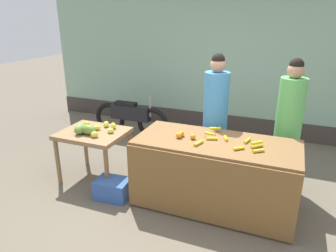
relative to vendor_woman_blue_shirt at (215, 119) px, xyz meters
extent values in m
plane|color=#665B4C|center=(-0.19, -0.68, -0.93)|extent=(24.00, 24.00, 0.00)
cube|color=#8CB299|center=(-0.19, 2.09, 0.71)|extent=(8.13, 0.20, 3.29)
cube|color=#3F3833|center=(-0.19, 1.98, -0.75)|extent=(8.13, 0.04, 0.36)
cube|color=brown|center=(0.19, -0.68, -0.49)|extent=(1.97, 0.86, 0.88)
cube|color=brown|center=(0.19, -1.12, -0.49)|extent=(1.97, 0.03, 0.82)
cube|color=olive|center=(-1.60, -0.68, -0.21)|extent=(0.91, 0.75, 0.06)
cylinder|color=olive|center=(-2.01, -1.00, -0.59)|extent=(0.06, 0.06, 0.69)
cylinder|color=olive|center=(-1.19, -1.00, -0.59)|extent=(0.06, 0.06, 0.69)
cylinder|color=olive|center=(-2.01, -0.35, -0.59)|extent=(0.06, 0.06, 0.69)
cylinder|color=#94644C|center=(-1.19, -0.35, -0.59)|extent=(0.06, 0.06, 0.69)
cylinder|color=yellow|center=(0.12, -0.66, -0.03)|extent=(0.14, 0.08, 0.04)
cylinder|color=gold|center=(0.66, -0.70, -0.03)|extent=(0.13, 0.13, 0.04)
cylinder|color=yellow|center=(0.53, -0.57, -0.03)|extent=(0.07, 0.15, 0.04)
cylinder|color=gold|center=(0.69, -0.82, -0.03)|extent=(0.13, 0.11, 0.04)
cylinder|color=yellow|center=(0.28, -0.59, -0.03)|extent=(0.08, 0.13, 0.04)
cylinder|color=yellow|center=(0.48, -0.83, -0.03)|extent=(0.13, 0.12, 0.04)
cylinder|color=gold|center=(0.02, -0.86, -0.03)|extent=(0.08, 0.16, 0.04)
cylinder|color=yellow|center=(0.09, -0.38, 0.00)|extent=(0.15, 0.09, 0.04)
cylinder|color=gold|center=(0.08, -0.59, 0.00)|extent=(0.14, 0.05, 0.04)
cylinder|color=yellow|center=(0.65, -0.67, 0.00)|extent=(0.13, 0.13, 0.04)
sphere|color=orange|center=(-0.27, -0.76, -0.01)|extent=(0.08, 0.08, 0.08)
sphere|color=orange|center=(-0.10, -0.73, -0.02)|extent=(0.07, 0.07, 0.07)
sphere|color=orange|center=(-0.26, -0.69, -0.02)|extent=(0.07, 0.07, 0.07)
ellipsoid|color=#D8C844|center=(-1.80, -0.70, -0.14)|extent=(0.11, 0.10, 0.08)
ellipsoid|color=#E3DF4B|center=(-1.79, -0.64, -0.15)|extent=(0.12, 0.12, 0.07)
ellipsoid|color=yellow|center=(-1.39, -0.46, -0.14)|extent=(0.13, 0.13, 0.09)
ellipsoid|color=yellow|center=(-1.58, -0.61, -0.15)|extent=(0.13, 0.13, 0.07)
ellipsoid|color=#D3D637|center=(-1.80, -0.72, -0.15)|extent=(0.11, 0.09, 0.07)
ellipsoid|color=gold|center=(-1.45, -0.86, -0.14)|extent=(0.13, 0.13, 0.08)
ellipsoid|color=#D7D83E|center=(-1.53, -0.44, -0.14)|extent=(0.11, 0.13, 0.09)
ellipsoid|color=#D6D944|center=(-1.33, -0.63, -0.15)|extent=(0.12, 0.11, 0.07)
ellipsoid|color=yellow|center=(-1.80, -0.54, -0.14)|extent=(0.11, 0.08, 0.08)
ellipsoid|color=olive|center=(-1.59, -0.79, -0.11)|extent=(0.22, 0.15, 0.14)
ellipsoid|color=olive|center=(-1.70, -0.81, -0.11)|extent=(0.14, 0.22, 0.14)
cylinder|color=#33333D|center=(0.00, 0.00, -0.57)|extent=(0.29, 0.29, 0.71)
cylinder|color=#3F8CCC|center=(0.00, 0.00, 0.22)|extent=(0.34, 0.34, 0.87)
sphere|color=tan|center=(0.00, 0.00, 0.75)|extent=(0.21, 0.21, 0.21)
sphere|color=black|center=(0.00, 0.00, 0.82)|extent=(0.18, 0.18, 0.18)
cylinder|color=#33333D|center=(0.97, 0.09, -0.58)|extent=(0.29, 0.29, 0.70)
cylinder|color=#59B259|center=(0.97, 0.09, 0.21)|extent=(0.34, 0.34, 0.86)
sphere|color=tan|center=(0.97, 0.09, 0.73)|extent=(0.21, 0.21, 0.21)
sphere|color=black|center=(0.97, 0.09, 0.80)|extent=(0.18, 0.18, 0.18)
torus|color=black|center=(-1.43, 0.99, -0.60)|extent=(0.65, 0.09, 0.65)
torus|color=black|center=(-2.38, 0.99, -0.60)|extent=(0.65, 0.09, 0.65)
cube|color=black|center=(-1.91, 0.99, -0.42)|extent=(0.80, 0.18, 0.28)
cube|color=black|center=(-2.01, 0.99, -0.26)|extent=(0.44, 0.16, 0.08)
cylinder|color=gray|center=(-1.48, 0.99, -0.25)|extent=(0.04, 0.04, 0.40)
cube|color=#3359A5|center=(-1.10, -1.04, -0.80)|extent=(0.47, 0.36, 0.26)
ellipsoid|color=tan|center=(-0.89, 0.08, -0.71)|extent=(0.46, 0.43, 0.44)
camera|label=1|loc=(0.93, -4.12, 1.41)|focal=33.30mm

